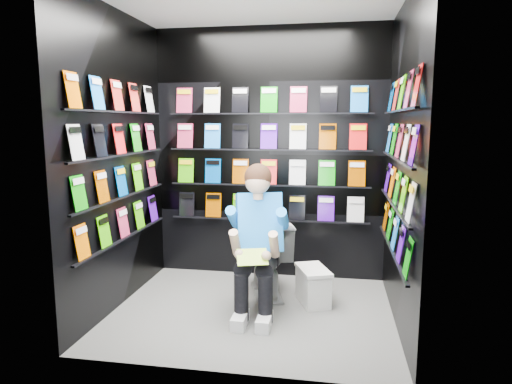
# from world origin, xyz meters

# --- Properties ---
(floor) EXTENTS (2.40, 2.40, 0.00)m
(floor) POSITION_xyz_m (0.00, 0.00, 0.00)
(floor) COLOR #5E5D5B
(floor) RESTS_ON ground
(wall_back) EXTENTS (2.40, 0.04, 2.60)m
(wall_back) POSITION_xyz_m (0.00, 1.00, 1.30)
(wall_back) COLOR black
(wall_back) RESTS_ON floor
(wall_front) EXTENTS (2.40, 0.04, 2.60)m
(wall_front) POSITION_xyz_m (0.00, -1.00, 1.30)
(wall_front) COLOR black
(wall_front) RESTS_ON floor
(wall_left) EXTENTS (0.04, 2.00, 2.60)m
(wall_left) POSITION_xyz_m (-1.20, 0.00, 1.30)
(wall_left) COLOR black
(wall_left) RESTS_ON floor
(wall_right) EXTENTS (0.04, 2.00, 2.60)m
(wall_right) POSITION_xyz_m (1.20, 0.00, 1.30)
(wall_right) COLOR black
(wall_right) RESTS_ON floor
(comics_back) EXTENTS (2.10, 0.06, 1.37)m
(comics_back) POSITION_xyz_m (0.00, 0.97, 1.31)
(comics_back) COLOR red
(comics_back) RESTS_ON wall_back
(comics_left) EXTENTS (0.06, 1.70, 1.37)m
(comics_left) POSITION_xyz_m (-1.17, 0.00, 1.31)
(comics_left) COLOR red
(comics_left) RESTS_ON wall_left
(comics_right) EXTENTS (0.06, 1.70, 1.37)m
(comics_right) POSITION_xyz_m (1.17, 0.00, 1.31)
(comics_right) COLOR red
(comics_right) RESTS_ON wall_right
(toilet) EXTENTS (0.62, 0.84, 0.73)m
(toilet) POSITION_xyz_m (0.05, 0.44, 0.37)
(toilet) COLOR white
(toilet) RESTS_ON floor
(longbox) EXTENTS (0.35, 0.45, 0.30)m
(longbox) POSITION_xyz_m (0.51, 0.28, 0.15)
(longbox) COLOR white
(longbox) RESTS_ON floor
(longbox_lid) EXTENTS (0.37, 0.47, 0.03)m
(longbox_lid) POSITION_xyz_m (0.51, 0.28, 0.31)
(longbox_lid) COLOR white
(longbox_lid) RESTS_ON longbox
(reader) EXTENTS (0.72, 0.88, 1.39)m
(reader) POSITION_xyz_m (0.05, 0.06, 0.77)
(reader) COLOR blue
(reader) RESTS_ON toilet
(held_comic) EXTENTS (0.27, 0.21, 0.10)m
(held_comic) POSITION_xyz_m (0.05, -0.29, 0.58)
(held_comic) COLOR #18A11D
(held_comic) RESTS_ON reader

